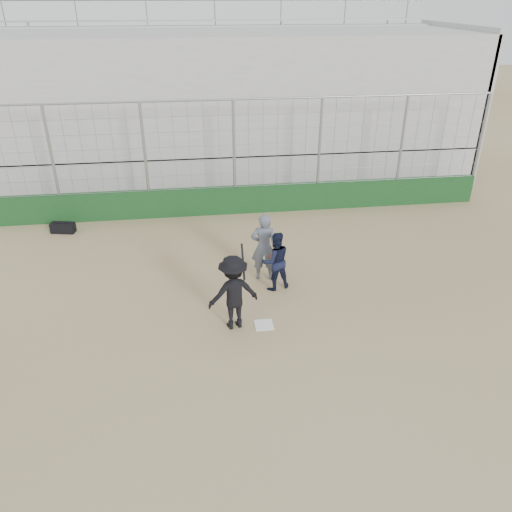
{
  "coord_description": "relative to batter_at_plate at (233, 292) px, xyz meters",
  "views": [
    {
      "loc": [
        -1.51,
        -9.7,
        7.07
      ],
      "look_at": [
        0.0,
        1.4,
        1.15
      ],
      "focal_mm": 35.0,
      "sensor_mm": 36.0,
      "label": 1
    }
  ],
  "objects": [
    {
      "name": "home_plate",
      "position": [
        0.71,
        -0.09,
        -0.92
      ],
      "size": [
        0.44,
        0.44,
        0.02
      ],
      "primitive_type": "cube",
      "color": "white",
      "rests_on": "ground"
    },
    {
      "name": "backstop",
      "position": [
        0.71,
        6.91,
        0.03
      ],
      "size": [
        18.1,
        0.25,
        4.04
      ],
      "color": "#123817",
      "rests_on": "ground"
    },
    {
      "name": "equipment_bag",
      "position": [
        -5.14,
        6.01,
        -0.76
      ],
      "size": [
        0.83,
        0.48,
        0.37
      ],
      "color": "black",
      "rests_on": "ground"
    },
    {
      "name": "umpire",
      "position": [
        1.03,
        2.13,
        -0.06
      ],
      "size": [
        0.76,
        0.56,
        1.75
      ],
      "primitive_type": "imported",
      "rotation": [
        0.0,
        0.0,
        3.0
      ],
      "color": "#525A69",
      "rests_on": "ground"
    },
    {
      "name": "ground",
      "position": [
        0.71,
        -0.09,
        -0.93
      ],
      "size": [
        90.0,
        90.0,
        0.0
      ],
      "primitive_type": "plane",
      "color": "olive",
      "rests_on": "ground"
    },
    {
      "name": "catcher_crouched",
      "position": [
        1.26,
        1.54,
        -0.37
      ],
      "size": [
        0.95,
        0.82,
        1.13
      ],
      "color": "black",
      "rests_on": "ground"
    },
    {
      "name": "batter_at_plate",
      "position": [
        0.0,
        0.0,
        0.0
      ],
      "size": [
        1.32,
        0.92,
        2.0
      ],
      "color": "black",
      "rests_on": "ground"
    },
    {
      "name": "bleachers",
      "position": [
        0.71,
        11.86,
        1.99
      ],
      "size": [
        20.25,
        6.7,
        6.98
      ],
      "color": "#9E9E9E",
      "rests_on": "ground"
    }
  ]
}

